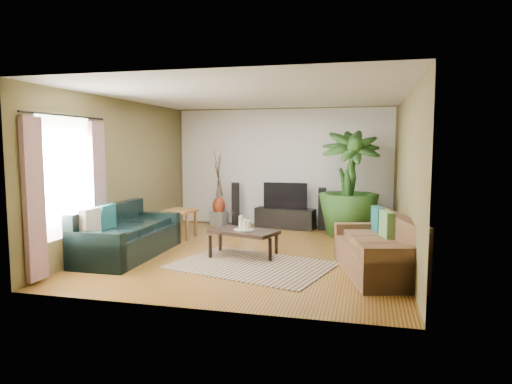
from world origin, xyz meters
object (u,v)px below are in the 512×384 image
(television, at_px, (285,196))
(speaker_left, at_px, (235,204))
(sofa_left, at_px, (129,231))
(side_table, at_px, (180,224))
(coffee_table, at_px, (244,243))
(vase, at_px, (219,206))
(tv_stand, at_px, (285,218))
(speaker_right, at_px, (322,209))
(pedestal, at_px, (219,218))
(sofa_right, at_px, (376,245))
(potted_plant, at_px, (349,183))

(television, bearing_deg, speaker_left, 180.00)
(sofa_left, xyz_separation_m, side_table, (0.25, 1.61, -0.14))
(coffee_table, height_order, vase, vase)
(tv_stand, distance_m, side_table, 2.43)
(sofa_left, bearing_deg, side_table, -8.98)
(speaker_right, distance_m, side_table, 3.11)
(coffee_table, xyz_separation_m, side_table, (-1.65, 1.17, 0.06))
(coffee_table, height_order, speaker_right, speaker_right)
(pedestal, bearing_deg, speaker_left, 0.00)
(coffee_table, relative_size, speaker_right, 1.18)
(sofa_right, bearing_deg, potted_plant, 175.55)
(side_table, bearing_deg, sofa_left, -98.70)
(speaker_left, bearing_deg, vase, 162.31)
(sofa_left, height_order, speaker_left, speaker_left)
(coffee_table, height_order, tv_stand, same)
(television, xyz_separation_m, speaker_right, (0.82, 0.00, -0.27))
(sofa_left, xyz_separation_m, speaker_right, (2.94, 3.16, 0.04))
(speaker_left, relative_size, vase, 2.48)
(speaker_left, height_order, side_table, speaker_left)
(sofa_left, xyz_separation_m, coffee_table, (1.89, 0.44, -0.20))
(sofa_left, bearing_deg, tv_stand, -34.05)
(speaker_right, bearing_deg, coffee_table, -113.49)
(coffee_table, xyz_separation_m, pedestal, (-1.35, 2.72, -0.07))
(potted_plant, bearing_deg, speaker_left, 168.61)
(sofa_left, bearing_deg, speaker_right, -43.18)
(vase, relative_size, side_table, 0.70)
(coffee_table, bearing_deg, potted_plant, 71.34)
(sofa_left, relative_size, vase, 5.40)
(tv_stand, relative_size, pedestal, 4.24)
(tv_stand, relative_size, speaker_right, 1.44)
(sofa_left, xyz_separation_m, speaker_left, (0.95, 3.16, 0.08))
(speaker_left, distance_m, potted_plant, 2.70)
(speaker_left, xyz_separation_m, side_table, (-0.70, -1.55, -0.21))
(vase, bearing_deg, pedestal, 0.00)
(speaker_right, xyz_separation_m, side_table, (-2.69, -1.55, -0.18))
(television, distance_m, potted_plant, 1.55)
(coffee_table, xyz_separation_m, vase, (-1.35, 2.72, 0.24))
(sofa_right, xyz_separation_m, potted_plant, (-0.51, 2.78, 0.66))
(vase, bearing_deg, speaker_left, 0.00)
(coffee_table, bearing_deg, speaker_left, 127.04)
(sofa_left, relative_size, speaker_right, 2.35)
(pedestal, bearing_deg, side_table, -100.95)
(sofa_left, relative_size, speaker_left, 2.18)
(sofa_right, height_order, vase, sofa_right)
(tv_stand, height_order, side_table, side_table)
(vase, bearing_deg, potted_plant, -9.88)
(speaker_right, bearing_deg, sofa_right, -74.02)
(tv_stand, xyz_separation_m, speaker_right, (0.82, 0.00, 0.24))
(potted_plant, distance_m, vase, 3.09)
(sofa_left, height_order, tv_stand, sofa_left)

